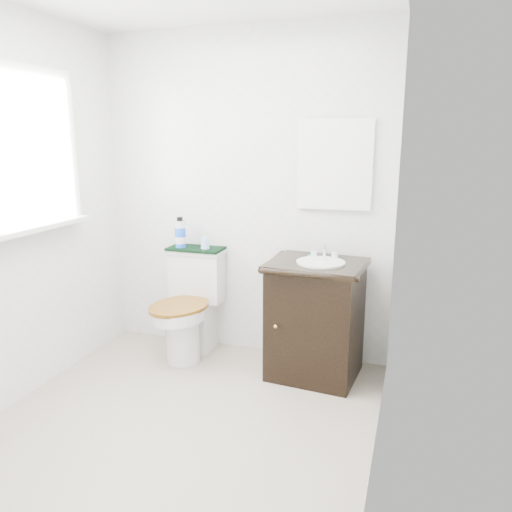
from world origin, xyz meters
The scene contains 13 objects.
floor centered at (0.00, 0.00, 0.00)m, with size 2.40×2.40×0.00m, color #BCAE97.
wall_back centered at (0.00, 1.20, 1.20)m, with size 2.40×2.40×0.00m, color silver.
wall_left centered at (-1.10, 0.00, 1.20)m, with size 2.40×2.40×0.00m, color silver.
wall_right centered at (1.10, 0.00, 1.20)m, with size 2.40×2.40×0.00m, color silver.
window centered at (-1.07, 0.25, 1.55)m, with size 0.02×0.70×0.90m, color white.
mirror centered at (0.67, 1.18, 1.45)m, with size 0.50×0.02×0.60m, color silver.
toilet centered at (-0.36, 0.97, 0.35)m, with size 0.47×0.67×0.80m.
vanity centered at (0.62, 0.90, 0.43)m, with size 0.67×0.59×0.92m.
trash_bin centered at (0.45, 1.10, 0.16)m, with size 0.24×0.21×0.31m.
towel centered at (-0.36, 1.09, 0.80)m, with size 0.42×0.22×0.02m, color black.
mouthwash_bottle centered at (-0.47, 1.06, 0.92)m, with size 0.08×0.08×0.23m.
cup centered at (-0.27, 1.08, 0.86)m, with size 0.07×0.07×0.09m, color #9BCCFE.
soap_bar centered at (0.56, 1.04, 0.83)m, with size 0.06×0.04×0.02m, color teal.
Camera 1 is at (1.23, -2.30, 1.63)m, focal length 35.00 mm.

